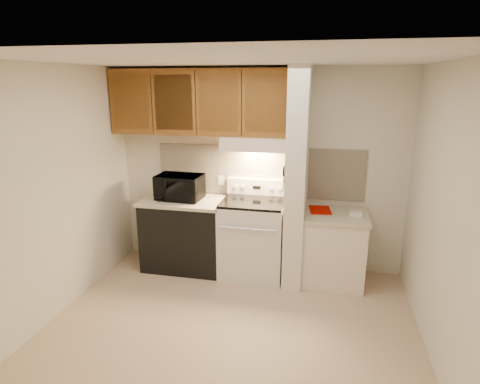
% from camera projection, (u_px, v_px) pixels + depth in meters
% --- Properties ---
extents(floor, '(3.60, 3.60, 0.00)m').
position_uv_depth(floor, '(231.00, 326.00, 3.96)').
color(floor, tan).
rests_on(floor, ground).
extents(ceiling, '(3.60, 3.60, 0.00)m').
position_uv_depth(ceiling, '(230.00, 60.00, 3.29)').
color(ceiling, white).
rests_on(ceiling, wall_back).
extents(wall_back, '(3.60, 2.50, 0.02)m').
position_uv_depth(wall_back, '(258.00, 170.00, 5.03)').
color(wall_back, beige).
rests_on(wall_back, floor).
extents(wall_left, '(0.02, 3.00, 2.50)m').
position_uv_depth(wall_left, '(55.00, 193.00, 3.99)').
color(wall_left, beige).
rests_on(wall_left, floor).
extents(wall_right, '(0.02, 3.00, 2.50)m').
position_uv_depth(wall_right, '(446.00, 219.00, 3.26)').
color(wall_right, beige).
rests_on(wall_right, floor).
extents(backsplash, '(2.60, 0.02, 0.63)m').
position_uv_depth(backsplash, '(258.00, 171.00, 5.03)').
color(backsplash, '#F8E6C8').
rests_on(backsplash, wall_back).
extents(range_body, '(0.76, 0.65, 0.92)m').
position_uv_depth(range_body, '(253.00, 239.00, 4.92)').
color(range_body, silver).
rests_on(range_body, floor).
extents(oven_window, '(0.50, 0.01, 0.30)m').
position_uv_depth(oven_window, '(248.00, 246.00, 4.61)').
color(oven_window, black).
rests_on(oven_window, range_body).
extents(oven_handle, '(0.65, 0.02, 0.02)m').
position_uv_depth(oven_handle, '(247.00, 229.00, 4.52)').
color(oven_handle, silver).
rests_on(oven_handle, range_body).
extents(cooktop, '(0.74, 0.64, 0.03)m').
position_uv_depth(cooktop, '(253.00, 202.00, 4.79)').
color(cooktop, black).
rests_on(cooktop, range_body).
extents(range_backguard, '(0.76, 0.08, 0.20)m').
position_uv_depth(range_backguard, '(257.00, 187.00, 5.03)').
color(range_backguard, silver).
rests_on(range_backguard, range_body).
extents(range_display, '(0.10, 0.01, 0.04)m').
position_uv_depth(range_display, '(257.00, 187.00, 4.99)').
color(range_display, black).
rests_on(range_display, range_backguard).
extents(range_knob_left_outer, '(0.05, 0.02, 0.05)m').
position_uv_depth(range_knob_left_outer, '(235.00, 186.00, 5.04)').
color(range_knob_left_outer, silver).
rests_on(range_knob_left_outer, range_backguard).
extents(range_knob_left_inner, '(0.05, 0.02, 0.05)m').
position_uv_depth(range_knob_left_inner, '(243.00, 187.00, 5.02)').
color(range_knob_left_inner, silver).
rests_on(range_knob_left_inner, range_backguard).
extents(range_knob_right_inner, '(0.05, 0.02, 0.05)m').
position_uv_depth(range_knob_right_inner, '(271.00, 188.00, 4.95)').
color(range_knob_right_inner, silver).
rests_on(range_knob_right_inner, range_backguard).
extents(range_knob_right_outer, '(0.05, 0.02, 0.05)m').
position_uv_depth(range_knob_right_outer, '(279.00, 189.00, 4.93)').
color(range_knob_right_outer, silver).
rests_on(range_knob_right_outer, range_backguard).
extents(dishwasher_front, '(1.00, 0.63, 0.87)m').
position_uv_depth(dishwasher_front, '(185.00, 235.00, 5.11)').
color(dishwasher_front, black).
rests_on(dishwasher_front, floor).
extents(left_countertop, '(1.04, 0.67, 0.04)m').
position_uv_depth(left_countertop, '(184.00, 201.00, 4.99)').
color(left_countertop, beige).
rests_on(left_countertop, dishwasher_front).
extents(spoon_rest, '(0.21, 0.13, 0.01)m').
position_uv_depth(spoon_rest, '(166.00, 201.00, 4.89)').
color(spoon_rest, black).
rests_on(spoon_rest, left_countertop).
extents(teal_jar, '(0.11, 0.11, 0.10)m').
position_uv_depth(teal_jar, '(164.00, 189.00, 5.25)').
color(teal_jar, '#1D5A51').
rests_on(teal_jar, left_countertop).
extents(outlet, '(0.08, 0.01, 0.12)m').
position_uv_depth(outlet, '(221.00, 180.00, 5.15)').
color(outlet, silver).
rests_on(outlet, backsplash).
extents(microwave, '(0.57, 0.40, 0.31)m').
position_uv_depth(microwave, '(180.00, 187.00, 4.96)').
color(microwave, black).
rests_on(microwave, left_countertop).
extents(partition_pillar, '(0.22, 0.70, 2.50)m').
position_uv_depth(partition_pillar, '(297.00, 178.00, 4.60)').
color(partition_pillar, white).
rests_on(partition_pillar, floor).
extents(pillar_trim, '(0.01, 0.70, 0.04)m').
position_uv_depth(pillar_trim, '(287.00, 174.00, 4.61)').
color(pillar_trim, brown).
rests_on(pillar_trim, partition_pillar).
extents(knife_strip, '(0.02, 0.42, 0.04)m').
position_uv_depth(knife_strip, '(286.00, 173.00, 4.56)').
color(knife_strip, black).
rests_on(knife_strip, partition_pillar).
extents(knife_blade_a, '(0.01, 0.03, 0.16)m').
position_uv_depth(knife_blade_a, '(283.00, 185.00, 4.42)').
color(knife_blade_a, silver).
rests_on(knife_blade_a, knife_strip).
extents(knife_handle_a, '(0.02, 0.02, 0.10)m').
position_uv_depth(knife_handle_a, '(284.00, 172.00, 4.39)').
color(knife_handle_a, black).
rests_on(knife_handle_a, knife_strip).
extents(knife_blade_b, '(0.01, 0.04, 0.18)m').
position_uv_depth(knife_blade_b, '(284.00, 184.00, 4.52)').
color(knife_blade_b, silver).
rests_on(knife_blade_b, knife_strip).
extents(knife_handle_b, '(0.02, 0.02, 0.10)m').
position_uv_depth(knife_handle_b, '(284.00, 170.00, 4.46)').
color(knife_handle_b, black).
rests_on(knife_handle_b, knife_strip).
extents(knife_blade_c, '(0.01, 0.04, 0.20)m').
position_uv_depth(knife_blade_c, '(285.00, 183.00, 4.58)').
color(knife_blade_c, silver).
rests_on(knife_blade_c, knife_strip).
extents(knife_handle_c, '(0.02, 0.02, 0.10)m').
position_uv_depth(knife_handle_c, '(285.00, 169.00, 4.54)').
color(knife_handle_c, black).
rests_on(knife_handle_c, knife_strip).
extents(knife_blade_d, '(0.01, 0.04, 0.16)m').
position_uv_depth(knife_blade_d, '(285.00, 180.00, 4.65)').
color(knife_blade_d, silver).
rests_on(knife_blade_d, knife_strip).
extents(knife_handle_d, '(0.02, 0.02, 0.10)m').
position_uv_depth(knife_handle_d, '(286.00, 167.00, 4.62)').
color(knife_handle_d, black).
rests_on(knife_handle_d, knife_strip).
extents(knife_blade_e, '(0.01, 0.04, 0.18)m').
position_uv_depth(knife_blade_e, '(286.00, 179.00, 4.75)').
color(knife_blade_e, silver).
rests_on(knife_blade_e, knife_strip).
extents(knife_handle_e, '(0.02, 0.02, 0.10)m').
position_uv_depth(knife_handle_e, '(287.00, 166.00, 4.69)').
color(knife_handle_e, black).
rests_on(knife_handle_e, knife_strip).
extents(oven_mitt, '(0.03, 0.11, 0.25)m').
position_uv_depth(oven_mitt, '(287.00, 183.00, 4.82)').
color(oven_mitt, slate).
rests_on(oven_mitt, partition_pillar).
extents(right_cab_base, '(0.70, 0.60, 0.81)m').
position_uv_depth(right_cab_base, '(333.00, 250.00, 4.73)').
color(right_cab_base, silver).
rests_on(right_cab_base, floor).
extents(right_countertop, '(0.74, 0.64, 0.04)m').
position_uv_depth(right_countertop, '(336.00, 216.00, 4.62)').
color(right_countertop, beige).
rests_on(right_countertop, right_cab_base).
extents(red_folder, '(0.28, 0.36, 0.01)m').
position_uv_depth(red_folder, '(320.00, 210.00, 4.74)').
color(red_folder, '#B20B00').
rests_on(red_folder, right_countertop).
extents(white_box, '(0.15, 0.10, 0.04)m').
position_uv_depth(white_box, '(356.00, 214.00, 4.57)').
color(white_box, white).
rests_on(white_box, right_countertop).
extents(range_hood, '(0.78, 0.44, 0.15)m').
position_uv_depth(range_hood, '(256.00, 143.00, 4.73)').
color(range_hood, silver).
rests_on(range_hood, upper_cabinets).
extents(hood_lip, '(0.78, 0.04, 0.06)m').
position_uv_depth(hood_lip, '(252.00, 150.00, 4.54)').
color(hood_lip, silver).
rests_on(hood_lip, range_hood).
extents(upper_cabinets, '(2.18, 0.33, 0.77)m').
position_uv_depth(upper_cabinets, '(200.00, 102.00, 4.79)').
color(upper_cabinets, brown).
rests_on(upper_cabinets, wall_back).
extents(cab_door_a, '(0.46, 0.01, 0.63)m').
position_uv_depth(cab_door_a, '(131.00, 102.00, 4.80)').
color(cab_door_a, brown).
rests_on(cab_door_a, upper_cabinets).
extents(cab_gap_a, '(0.01, 0.01, 0.73)m').
position_uv_depth(cab_gap_a, '(152.00, 102.00, 4.74)').
color(cab_gap_a, black).
rests_on(cab_gap_a, upper_cabinets).
extents(cab_door_b, '(0.46, 0.01, 0.63)m').
position_uv_depth(cab_door_b, '(173.00, 103.00, 4.69)').
color(cab_door_b, brown).
rests_on(cab_door_b, upper_cabinets).
extents(cab_gap_b, '(0.01, 0.01, 0.73)m').
position_uv_depth(cab_gap_b, '(196.00, 103.00, 4.63)').
color(cab_gap_b, black).
rests_on(cab_gap_b, upper_cabinets).
extents(cab_door_c, '(0.46, 0.01, 0.63)m').
position_uv_depth(cab_door_c, '(218.00, 103.00, 4.58)').
color(cab_door_c, brown).
rests_on(cab_door_c, upper_cabinets).
extents(cab_gap_c, '(0.01, 0.01, 0.73)m').
position_uv_depth(cab_gap_c, '(242.00, 103.00, 4.52)').
color(cab_gap_c, black).
rests_on(cab_gap_c, upper_cabinets).
extents(cab_door_d, '(0.46, 0.01, 0.63)m').
position_uv_depth(cab_door_d, '(266.00, 104.00, 4.47)').
color(cab_door_d, brown).
rests_on(cab_door_d, upper_cabinets).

